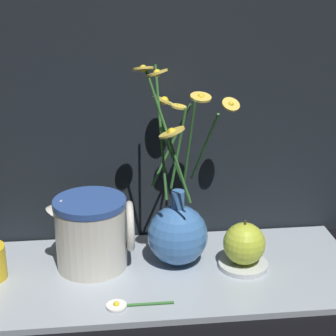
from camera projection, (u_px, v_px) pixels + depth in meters
ground_plane at (163, 277)px, 1.08m from camera, size 6.00×6.00×0.00m
shelf at (163, 274)px, 1.08m from camera, size 0.76×0.31×0.01m
vase_with_flowers at (178, 229)px, 1.09m from camera, size 0.21×0.20×0.40m
ceramic_pitcher at (92, 230)px, 1.07m from camera, size 0.16×0.14×0.15m
saucer_plate at (243, 265)px, 1.09m from camera, size 0.10×0.10×0.01m
orange_fruit at (244, 244)px, 1.08m from camera, size 0.08×0.08×0.09m
loose_daisy at (125, 305)px, 0.97m from camera, size 0.12×0.04×0.01m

